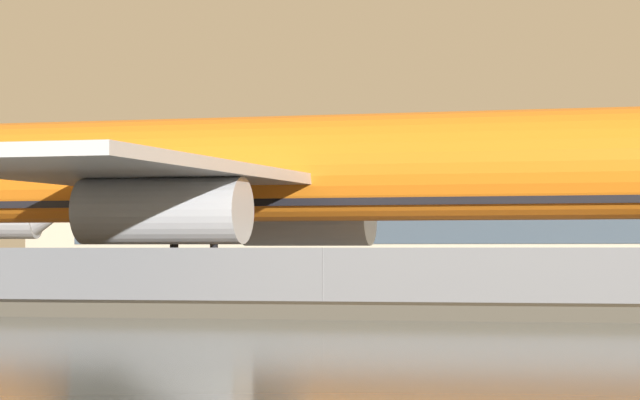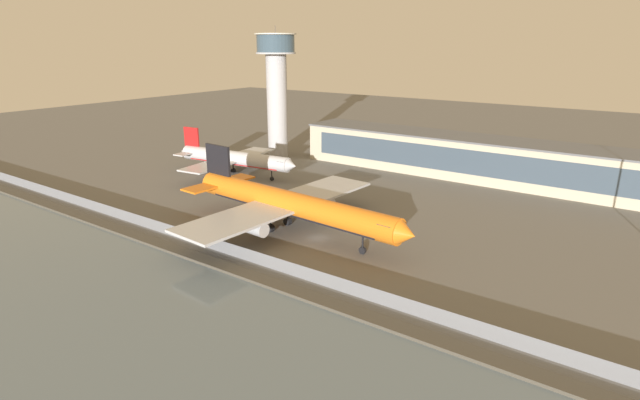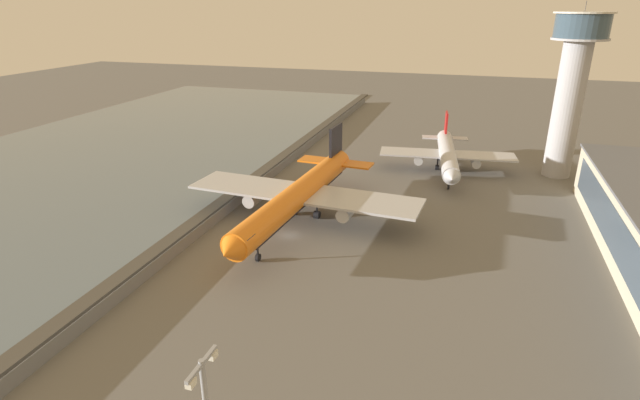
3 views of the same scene
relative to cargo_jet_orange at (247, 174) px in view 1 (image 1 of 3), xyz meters
The scene contains 4 objects.
ground_plane 9.32m from the cargo_jet_orange, ahead, with size 500.00×500.00×0.00m, color #66635E.
shoreline_seawall 22.30m from the cargo_jet_orange, 70.44° to the right, with size 320.00×3.00×0.50m.
perimeter_fence 18.03m from the cargo_jet_orange, 65.48° to the right, with size 280.00×0.10×2.34m.
cargo_jet_orange is the anchor object (origin of this frame).
Camera 1 is at (11.80, -69.48, 2.24)m, focal length 85.00 mm.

